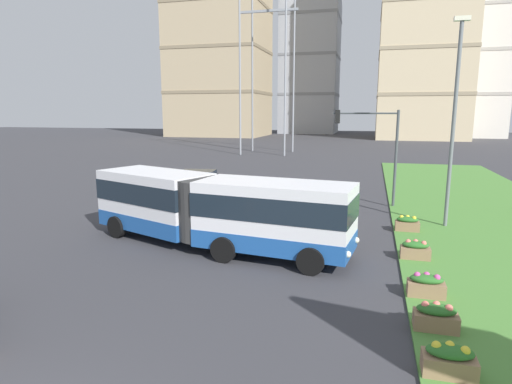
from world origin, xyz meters
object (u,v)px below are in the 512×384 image
at_px(flower_planter_4, 415,250).
at_px(apartment_tower_eastcentre, 470,14).
at_px(streetlight_median, 454,117).
at_px(flower_planter_1, 449,360).
at_px(apartment_tower_westcentre, 311,59).
at_px(flower_planter_5, 407,223).
at_px(traffic_light_far_right, 374,140).
at_px(apartment_tower_west, 219,31).
at_px(apartment_tower_centre, 427,10).
at_px(flower_planter_2, 436,317).
at_px(articulated_bus, 214,209).
at_px(car_navy_sedan, 200,182).
at_px(flower_planter_3, 426,285).

distance_m(flower_planter_4, apartment_tower_eastcentre, 100.15).
distance_m(flower_planter_4, streetlight_median, 7.67).
bearing_deg(flower_planter_1, apartment_tower_westcentre, 99.65).
bearing_deg(apartment_tower_westcentre, apartment_tower_eastcentre, -11.47).
xyz_separation_m(flower_planter_5, apartment_tower_westcentre, (-18.70, 98.14, 19.35)).
relative_size(traffic_light_far_right, apartment_tower_west, 0.12).
bearing_deg(streetlight_median, apartment_tower_centre, 85.60).
xyz_separation_m(flower_planter_1, flower_planter_2, (0.00, 2.04, 0.00)).
bearing_deg(articulated_bus, car_navy_sedan, 115.24).
relative_size(traffic_light_far_right, apartment_tower_centre, 0.11).
xyz_separation_m(flower_planter_2, apartment_tower_eastcentre, (18.31, 100.37, 26.98)).
height_order(car_navy_sedan, traffic_light_far_right, traffic_light_far_right).
bearing_deg(traffic_light_far_right, apartment_tower_west, 116.29).
bearing_deg(flower_planter_4, apartment_tower_westcentre, 100.37).
height_order(flower_planter_1, flower_planter_5, same).
bearing_deg(apartment_tower_westcentre, flower_planter_4, -79.63).
bearing_deg(car_navy_sedan, streetlight_median, -19.86).
distance_m(car_navy_sedan, flower_planter_2, 21.52).
xyz_separation_m(streetlight_median, apartment_tower_eastcentre, (16.41, 89.18, 21.99)).
xyz_separation_m(flower_planter_5, apartment_tower_eastcentre, (18.31, 90.62, 26.98)).
bearing_deg(streetlight_median, flower_planter_5, -142.86).
bearing_deg(apartment_tower_westcentre, flower_planter_1, -80.35).
height_order(streetlight_median, apartment_tower_eastcentre, apartment_tower_eastcentre).
height_order(flower_planter_2, flower_planter_4, same).
relative_size(articulated_bus, streetlight_median, 1.21).
bearing_deg(articulated_bus, apartment_tower_centre, 79.17).
height_order(flower_planter_5, streetlight_median, streetlight_median).
xyz_separation_m(car_navy_sedan, apartment_tower_westcentre, (-5.19, 91.13, 19.02)).
distance_m(car_navy_sedan, flower_planter_4, 17.46).
bearing_deg(articulated_bus, flower_planter_2, -32.96).
bearing_deg(apartment_tower_centre, flower_planter_1, -94.96).
bearing_deg(flower_planter_1, apartment_tower_eastcentre, 79.86).
xyz_separation_m(flower_planter_4, apartment_tower_eastcentre, (18.31, 94.69, 26.98)).
distance_m(articulated_bus, flower_planter_5, 9.33).
xyz_separation_m(flower_planter_3, flower_planter_5, (0.00, 7.62, 0.00)).
relative_size(flower_planter_3, flower_planter_5, 1.00).
xyz_separation_m(flower_planter_2, flower_planter_4, (0.00, 5.68, 0.00)).
relative_size(flower_planter_3, traffic_light_far_right, 0.19).
bearing_deg(flower_planter_4, articulated_bus, -176.83).
relative_size(articulated_bus, apartment_tower_westcentre, 0.30).
xyz_separation_m(car_navy_sedan, flower_planter_2, (13.50, -16.75, -0.33)).
bearing_deg(flower_planter_1, flower_planter_4, 90.00).
relative_size(flower_planter_1, flower_planter_2, 1.00).
distance_m(streetlight_median, apartment_tower_centre, 80.25).
relative_size(car_navy_sedan, traffic_light_far_right, 0.80).
bearing_deg(traffic_light_far_right, flower_planter_4, -80.15).
distance_m(flower_planter_1, traffic_light_far_right, 17.82).
relative_size(flower_planter_2, traffic_light_far_right, 0.19).
xyz_separation_m(traffic_light_far_right, apartment_tower_westcentre, (-17.02, 92.55, 15.79)).
bearing_deg(car_navy_sedan, apartment_tower_centre, 73.41).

